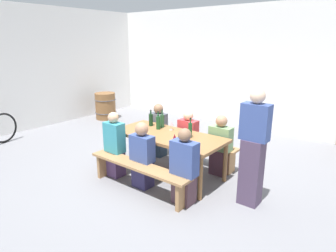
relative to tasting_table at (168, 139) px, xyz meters
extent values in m
plane|color=slate|center=(0.00, 0.00, -0.67)|extent=(24.00, 24.00, 0.00)
cube|color=white|center=(0.00, 3.77, 0.93)|extent=(14.00, 0.20, 3.20)
cube|color=white|center=(-4.74, 0.00, 0.93)|extent=(0.20, 7.94, 3.20)
cube|color=olive|center=(0.00, 0.00, 0.05)|extent=(1.98, 0.90, 0.05)
cylinder|color=olive|center=(-0.91, -0.39, -0.32)|extent=(0.07, 0.07, 0.70)
cylinder|color=olive|center=(0.91, -0.39, -0.32)|extent=(0.07, 0.07, 0.70)
cylinder|color=olive|center=(-0.91, 0.39, -0.32)|extent=(0.07, 0.07, 0.70)
cylinder|color=olive|center=(0.91, 0.39, -0.32)|extent=(0.07, 0.07, 0.70)
cube|color=#9E7247|center=(0.00, -0.75, -0.24)|extent=(1.88, 0.30, 0.04)
cube|color=#9E7247|center=(-0.84, -0.75, -0.47)|extent=(0.06, 0.24, 0.41)
cube|color=#9E7247|center=(0.84, -0.75, -0.47)|extent=(0.06, 0.24, 0.41)
cube|color=#9E7247|center=(0.00, 0.75, -0.24)|extent=(1.88, 0.30, 0.04)
cube|color=#9E7247|center=(-0.84, 0.75, -0.47)|extent=(0.06, 0.24, 0.41)
cube|color=#9E7247|center=(0.84, 0.75, -0.47)|extent=(0.06, 0.24, 0.41)
cylinder|color=#143319|center=(-0.58, 0.22, 0.19)|extent=(0.08, 0.08, 0.23)
cylinder|color=#143319|center=(-0.58, 0.22, 0.34)|extent=(0.03, 0.03, 0.07)
cylinder|color=black|center=(-0.58, 0.22, 0.38)|extent=(0.03, 0.03, 0.01)
cylinder|color=#194723|center=(0.39, 0.10, 0.20)|extent=(0.06, 0.06, 0.25)
cylinder|color=#194723|center=(0.39, 0.10, 0.36)|extent=(0.02, 0.02, 0.08)
cylinder|color=black|center=(0.39, 0.10, 0.41)|extent=(0.03, 0.03, 0.01)
cylinder|color=#194723|center=(-0.33, 0.14, 0.19)|extent=(0.08, 0.08, 0.24)
cylinder|color=#194723|center=(-0.33, 0.14, 0.36)|extent=(0.03, 0.03, 0.08)
cylinder|color=black|center=(-0.33, 0.14, 0.40)|extent=(0.03, 0.03, 0.01)
cylinder|color=#234C2D|center=(-0.36, 0.28, 0.19)|extent=(0.08, 0.08, 0.24)
cylinder|color=#234C2D|center=(-0.36, 0.28, 0.36)|extent=(0.03, 0.03, 0.09)
cylinder|color=black|center=(-0.36, 0.28, 0.41)|extent=(0.03, 0.03, 0.01)
cylinder|color=silver|center=(-0.12, 0.24, 0.08)|extent=(0.06, 0.06, 0.01)
cylinder|color=silver|center=(-0.12, 0.24, 0.12)|extent=(0.01, 0.01, 0.08)
cone|color=#D18C93|center=(-0.12, 0.24, 0.20)|extent=(0.07, 0.07, 0.08)
cylinder|color=silver|center=(-0.55, -0.13, 0.08)|extent=(0.06, 0.06, 0.01)
cylinder|color=silver|center=(-0.55, -0.13, 0.12)|extent=(0.01, 0.01, 0.07)
cone|color=#D18C93|center=(-0.55, -0.13, 0.19)|extent=(0.07, 0.07, 0.08)
cylinder|color=silver|center=(0.55, -0.30, 0.08)|extent=(0.06, 0.06, 0.01)
cylinder|color=silver|center=(0.55, -0.30, 0.12)|extent=(0.01, 0.01, 0.08)
cone|color=#D18C93|center=(0.55, -0.30, 0.20)|extent=(0.07, 0.07, 0.07)
cylinder|color=silver|center=(0.40, -0.34, 0.08)|extent=(0.06, 0.06, 0.01)
cylinder|color=silver|center=(0.40, -0.34, 0.12)|extent=(0.01, 0.01, 0.07)
cone|color=maroon|center=(0.40, -0.34, 0.20)|extent=(0.07, 0.07, 0.10)
cube|color=#523761|center=(-0.70, -0.60, -0.45)|extent=(0.26, 0.24, 0.45)
cube|color=teal|center=(-0.70, -0.60, 0.03)|extent=(0.35, 0.20, 0.52)
sphere|color=tan|center=(-0.70, -0.60, 0.38)|extent=(0.18, 0.18, 0.18)
cube|color=#2C2751|center=(-0.05, -0.60, -0.45)|extent=(0.29, 0.24, 0.45)
cube|color=#384C8C|center=(-0.05, -0.60, -0.01)|extent=(0.39, 0.20, 0.42)
sphere|color=#A87A5B|center=(-0.05, -0.60, 0.30)|extent=(0.21, 0.21, 0.21)
cube|color=#543841|center=(0.77, -0.60, -0.45)|extent=(0.29, 0.24, 0.45)
cube|color=#384C8C|center=(0.77, -0.60, 0.02)|extent=(0.39, 0.20, 0.50)
sphere|color=#846047|center=(0.77, -0.60, 0.37)|extent=(0.19, 0.19, 0.19)
cube|color=#2E435A|center=(-0.72, 0.60, -0.45)|extent=(0.25, 0.24, 0.45)
cube|color=#4C515B|center=(-0.72, 0.60, 0.00)|extent=(0.33, 0.20, 0.45)
sphere|color=#846047|center=(-0.72, 0.60, 0.32)|extent=(0.19, 0.19, 0.19)
cube|color=navy|center=(0.01, 0.60, -0.45)|extent=(0.27, 0.24, 0.45)
cube|color=#C6383D|center=(0.01, 0.60, -0.01)|extent=(0.37, 0.20, 0.43)
sphere|color=beige|center=(0.01, 0.60, 0.30)|extent=(0.19, 0.19, 0.19)
cube|color=#4F2F3D|center=(0.69, 0.60, -0.45)|extent=(0.30, 0.24, 0.45)
cube|color=#729966|center=(0.69, 0.60, -0.01)|extent=(0.39, 0.20, 0.43)
sphere|color=#A87A5B|center=(0.69, 0.60, 0.30)|extent=(0.20, 0.20, 0.20)
cube|color=#4A3A53|center=(1.53, -0.01, -0.19)|extent=(0.29, 0.24, 0.98)
cube|color=#384C8C|center=(1.53, -0.01, 0.56)|extent=(0.39, 0.20, 0.51)
sphere|color=beige|center=(1.53, -0.01, 0.92)|extent=(0.21, 0.21, 0.21)
cylinder|color=brown|center=(-3.94, 1.92, -0.28)|extent=(0.60, 0.60, 0.79)
torus|color=#4C4C51|center=(-3.94, 1.92, -0.08)|extent=(0.64, 0.64, 0.02)
torus|color=#4C4C51|center=(-3.94, 1.92, -0.48)|extent=(0.64, 0.64, 0.02)
torus|color=black|center=(-4.07, -1.02, -0.32)|extent=(0.21, 0.69, 0.70)
camera|label=1|loc=(2.99, -3.77, 1.62)|focal=31.51mm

